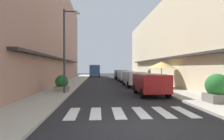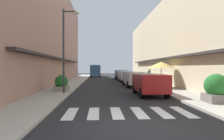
# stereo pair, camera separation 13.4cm
# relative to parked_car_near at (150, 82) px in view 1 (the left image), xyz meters

# --- Properties ---
(ground_plane) EXTENTS (84.25, 84.25, 0.00)m
(ground_plane) POSITION_rel_parked_car_near_xyz_m (-2.19, 8.21, -0.92)
(ground_plane) COLOR #232326
(sidewalk_left) EXTENTS (2.36, 53.61, 0.12)m
(sidewalk_left) POSITION_rel_parked_car_near_xyz_m (-6.61, 8.21, -0.86)
(sidewalk_left) COLOR #ADA899
(sidewalk_left) RESTS_ON ground_plane
(sidewalk_right) EXTENTS (2.36, 53.61, 0.12)m
(sidewalk_right) POSITION_rel_parked_car_near_xyz_m (2.23, 8.21, -0.86)
(sidewalk_right) COLOR #9E998E
(sidewalk_right) RESTS_ON ground_plane
(building_row_left) EXTENTS (5.50, 36.46, 11.94)m
(building_row_left) POSITION_rel_parked_car_near_xyz_m (-10.29, 9.12, 5.05)
(building_row_left) COLOR #A87A6B
(building_row_left) RESTS_ON ground_plane
(building_row_right) EXTENTS (5.50, 36.46, 9.21)m
(building_row_right) POSITION_rel_parked_car_near_xyz_m (5.91, 9.12, 3.68)
(building_row_right) COLOR beige
(building_row_right) RESTS_ON ground_plane
(crosswalk) EXTENTS (5.20, 2.20, 0.01)m
(crosswalk) POSITION_rel_parked_car_near_xyz_m (-2.19, -4.99, -0.91)
(crosswalk) COLOR silver
(crosswalk) RESTS_ON ground_plane
(parked_car_near) EXTENTS (1.84, 3.96, 1.47)m
(parked_car_near) POSITION_rel_parked_car_near_xyz_m (0.00, 0.00, 0.00)
(parked_car_near) COLOR maroon
(parked_car_near) RESTS_ON ground_plane
(parked_car_mid) EXTENTS (1.90, 4.51, 1.47)m
(parked_car_mid) POSITION_rel_parked_car_near_xyz_m (0.00, 6.23, 0.00)
(parked_car_mid) COLOR silver
(parked_car_mid) RESTS_ON ground_plane
(parked_car_far) EXTENTS (1.86, 4.26, 1.47)m
(parked_car_far) POSITION_rel_parked_car_near_xyz_m (0.00, 12.51, 0.00)
(parked_car_far) COLOR silver
(parked_car_far) RESTS_ON ground_plane
(parked_car_distant) EXTENTS (1.82, 4.13, 1.47)m
(parked_car_distant) POSITION_rel_parked_car_near_xyz_m (0.00, 18.08, 0.00)
(parked_car_distant) COLOR black
(parked_car_distant) RESTS_ON ground_plane
(delivery_van) EXTENTS (2.08, 5.43, 2.37)m
(delivery_van) POSITION_rel_parked_car_near_xyz_m (-4.23, 27.28, 0.49)
(delivery_van) COLOR #33598C
(delivery_van) RESTS_ON ground_plane
(street_lamp) EXTENTS (1.19, 0.28, 5.81)m
(street_lamp) POSITION_rel_parked_car_near_xyz_m (-5.70, 0.71, 2.72)
(street_lamp) COLOR #38383D
(street_lamp) RESTS_ON sidewalk_left
(cafe_umbrella) EXTENTS (2.50, 2.50, 2.28)m
(cafe_umbrella) POSITION_rel_parked_car_near_xyz_m (2.08, 4.06, 1.20)
(cafe_umbrella) COLOR #262626
(cafe_umbrella) RESTS_ON sidewalk_right
(planter_corner) EXTENTS (1.20, 1.20, 1.46)m
(planter_corner) POSITION_rel_parked_car_near_xyz_m (2.57, -3.49, -0.09)
(planter_corner) COLOR slate
(planter_corner) RESTS_ON sidewalk_right
(planter_midblock) EXTENTS (1.09, 1.09, 1.20)m
(planter_midblock) POSITION_rel_parked_car_near_xyz_m (-6.28, 2.00, -0.25)
(planter_midblock) COLOR gray
(planter_midblock) RESTS_ON sidewalk_left
(pedestrian_walking_near) EXTENTS (0.34, 0.34, 1.67)m
(pedestrian_walking_near) POSITION_rel_parked_car_near_xyz_m (1.94, 7.78, 0.08)
(pedestrian_walking_near) COLOR #282B33
(pedestrian_walking_near) RESTS_ON sidewalk_right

